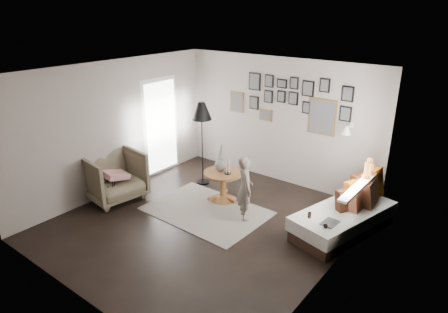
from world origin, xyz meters
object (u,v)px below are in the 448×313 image
Objects in this scene: daybed at (345,214)px; magazine_basket at (106,194)px; child at (245,188)px; vase at (220,163)px; armchair at (113,176)px; demijohn_large at (308,230)px; floor_lamp at (202,114)px; pedestal_table at (223,187)px; demijohn_small at (324,242)px.

daybed is 4.34m from magazine_basket.
vase is at bearing 19.25° from child.
demijohn_large is at bearing -67.57° from armchair.
magazine_basket is at bearing 68.43° from child.
child is (0.81, -0.34, -0.16)m from vase.
armchair is 0.37m from magazine_basket.
floor_lamp is at bearing 18.41° from child.
child is at bearing -141.69° from daybed.
daybed is at bearing 9.11° from pedestal_table.
daybed is 4.31m from armchair.
pedestal_table is 0.37× the size of daybed.
daybed is 0.82m from demijohn_small.
daybed is at bearing 0.06° from floor_lamp.
daybed is 3.87× the size of demijohn_large.
floor_lamp is 3.47m from demijohn_small.
armchair is (-4.00, -1.60, 0.18)m from daybed.
pedestal_table reaches higher than magazine_basket.
demijohn_large reaches higher than demijohn_small.
vase is at bearing -24.71° from floor_lamp.
floor_lamp is at bearing 156.26° from pedestal_table.
magazine_basket is at bearing -161.97° from demijohn_large.
armchair is at bearing -144.38° from pedestal_table.
child reaches higher than demijohn_small.
child is at bearing -179.84° from demijohn_large.
floor_lamp is 2.40m from magazine_basket.
armchair is 2.10m from floor_lamp.
armchair is 0.89× the size of child.
floor_lamp is at bearing -20.68° from armchair.
demijohn_small is at bearing -10.91° from pedestal_table.
pedestal_table is at bearing -45.85° from armchair.
floor_lamp is 3.67× the size of demijohn_small.
vase is 0.30× the size of floor_lamp.
child is (-1.55, -0.69, 0.29)m from daybed.
pedestal_table is at bearing -156.53° from daybed.
floor_lamp reaches higher than child.
magazine_basket is 0.85× the size of demijohn_large.
floor_lamp reaches higher than demijohn_large.
pedestal_table is at bearing -14.04° from vase.
demijohn_small is at bearing -75.77° from daybed.
demijohn_small reaches higher than magazine_basket.
pedestal_table is 1.40× the size of vase.
vase reaches higher than armchair.
vase is 0.90m from child.
daybed is at bearing 89.87° from demijohn_small.
daybed is (2.29, 0.37, 0.03)m from pedestal_table.
armchair is 3.79m from demijohn_large.
daybed reaches higher than demijohn_small.
floor_lamp is (-0.83, 0.36, 1.23)m from pedestal_table.
daybed reaches higher than magazine_basket.
vase reaches higher than pedestal_table.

